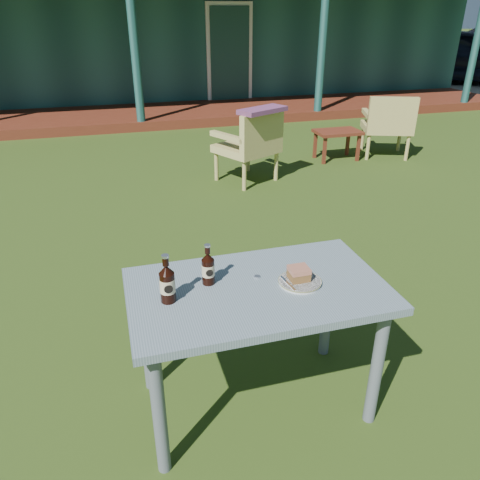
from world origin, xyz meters
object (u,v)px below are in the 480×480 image
object	(u,v)px
car_near	(459,55)
armchair_left	(251,143)
armchair_right	(388,123)
side_table	(338,135)
cafe_table	(257,305)
cola_bottle_near	(208,268)
cake_slice	(299,273)
cola_bottle_far	(167,283)
plate	(300,282)

from	to	relation	value
car_near	armchair_left	xyz separation A→B (m)	(-7.94, -6.39, -0.24)
armchair_right	side_table	world-z (taller)	armchair_right
cafe_table	cola_bottle_near	size ratio (longest dim) A/B	5.90
car_near	cola_bottle_near	world-z (taller)	car_near
cafe_table	cola_bottle_near	xyz separation A→B (m)	(-0.21, 0.09, 0.18)
cake_slice	armchair_right	bearing A→B (deg)	52.93
cafe_table	armchair_right	distance (m)	4.99
cola_bottle_far	side_table	world-z (taller)	cola_bottle_far
plate	cafe_table	bearing A→B (deg)	173.36
cake_slice	plate	bearing A→B (deg)	-83.76
plate	armchair_left	world-z (taller)	armchair_left
plate	side_table	size ratio (longest dim) A/B	0.34
cola_bottle_near	cola_bottle_far	bearing A→B (deg)	-154.35
cake_slice	side_table	distance (m)	4.55
car_near	plate	size ratio (longest dim) A/B	20.72
cafe_table	cola_bottle_far	size ratio (longest dim) A/B	5.21
plate	armchair_right	distance (m)	4.88
cola_bottle_near	side_table	bearing A→B (deg)	55.65
cafe_table	plate	distance (m)	0.23
cafe_table	cake_slice	size ratio (longest dim) A/B	13.04
cafe_table	cola_bottle_far	xyz separation A→B (m)	(-0.42, -0.00, 0.19)
cake_slice	armchair_right	xyz separation A→B (m)	(2.93, 3.88, -0.29)
cake_slice	cola_bottle_far	xyz separation A→B (m)	(-0.61, 0.01, 0.05)
cola_bottle_far	side_table	bearing A→B (deg)	54.33
plate	armchair_right	size ratio (longest dim) A/B	0.24
cola_bottle_far	armchair_left	world-z (taller)	cola_bottle_far
cola_bottle_near	side_table	world-z (taller)	cola_bottle_near
cola_bottle_far	armchair_left	size ratio (longest dim) A/B	0.27
cola_bottle_near	side_table	distance (m)	4.69
armchair_right	side_table	distance (m)	0.73
plate	cola_bottle_far	bearing A→B (deg)	178.07
cola_bottle_far	armchair_right	xyz separation A→B (m)	(3.55, 3.88, -0.34)
side_table	car_near	bearing A→B (deg)	41.70
car_near	cola_bottle_near	distance (m)	13.32
car_near	side_table	size ratio (longest dim) A/B	7.04
armchair_left	plate	bearing A→B (deg)	-103.49
armchair_left	cola_bottle_near	bearing A→B (deg)	-110.54
cola_bottle_near	cola_bottle_far	size ratio (longest dim) A/B	0.88
plate	armchair_left	distance (m)	3.51
plate	armchair_left	bearing A→B (deg)	76.51
car_near	armchair_right	xyz separation A→B (m)	(-5.82, -5.89, -0.24)
car_near	cafe_table	xyz separation A→B (m)	(-8.95, -9.77, -0.10)
armchair_left	cola_bottle_far	bearing A→B (deg)	-112.97
car_near	side_table	bearing A→B (deg)	166.45
cola_bottle_far	armchair_right	bearing A→B (deg)	47.53
armchair_left	armchair_right	bearing A→B (deg)	13.26
armchair_left	armchair_right	distance (m)	2.17
car_near	cake_slice	world-z (taller)	car_near
cafe_table	side_table	world-z (taller)	cafe_table
armchair_right	cola_bottle_near	bearing A→B (deg)	-131.51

